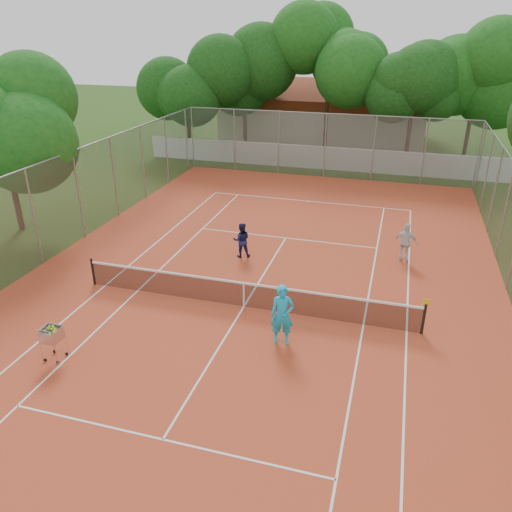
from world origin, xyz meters
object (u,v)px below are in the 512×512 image
(player_far_right, at_px, (406,242))
(ball_hopper, at_px, (53,342))
(clubhouse, at_px, (324,112))
(player_far_left, at_px, (242,240))
(player_near, at_px, (282,315))
(tennis_net, at_px, (244,294))

(player_far_right, xyz_separation_m, ball_hopper, (-9.68, -9.82, -0.25))
(clubhouse, height_order, ball_hopper, clubhouse)
(player_far_left, height_order, player_far_right, player_far_right)
(player_near, height_order, ball_hopper, player_near)
(player_near, distance_m, player_far_left, 6.45)
(player_near, bearing_deg, player_far_right, 49.87)
(clubhouse, bearing_deg, ball_hopper, -94.14)
(player_far_left, bearing_deg, player_near, 98.40)
(clubhouse, xyz_separation_m, player_near, (3.76, -30.71, -1.20))
(player_far_left, height_order, ball_hopper, player_far_left)
(ball_hopper, bearing_deg, player_far_left, 80.40)
(tennis_net, bearing_deg, player_far_left, 108.83)
(player_far_right, relative_size, ball_hopper, 1.44)
(clubhouse, xyz_separation_m, ball_hopper, (-2.42, -33.39, -1.61))
(player_near, bearing_deg, clubhouse, 82.95)
(player_far_left, distance_m, player_far_right, 6.77)
(tennis_net, height_order, clubhouse, clubhouse)
(player_near, height_order, player_far_left, player_near)
(clubhouse, bearing_deg, tennis_net, -86.05)
(player_far_left, bearing_deg, clubhouse, -108.92)
(player_far_left, bearing_deg, player_far_right, 172.24)
(clubhouse, distance_m, player_far_left, 25.11)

